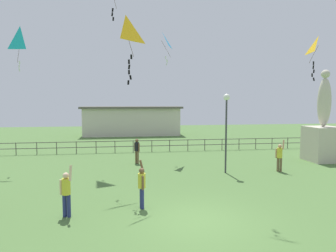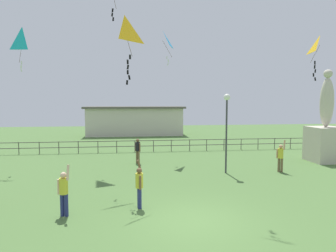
% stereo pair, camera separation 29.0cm
% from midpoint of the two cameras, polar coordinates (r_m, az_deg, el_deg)
% --- Properties ---
extents(ground_plane, '(80.00, 80.00, 0.00)m').
position_cam_midpoint_polar(ground_plane, '(10.43, 4.89, -18.00)').
color(ground_plane, '#4C7038').
extents(statue_monument, '(1.99, 1.99, 6.16)m').
position_cam_midpoint_polar(statue_monument, '(22.40, 27.60, -1.56)').
color(statue_monument, beige).
rests_on(statue_monument, ground_plane).
extents(lamppost, '(0.36, 0.36, 4.47)m').
position_cam_midpoint_polar(lamppost, '(16.69, 10.81, 1.97)').
color(lamppost, '#38383D').
rests_on(lamppost, ground_plane).
extents(person_0, '(0.35, 0.40, 1.62)m').
position_cam_midpoint_polar(person_0, '(19.25, -6.51, -4.54)').
color(person_0, brown).
rests_on(person_0, ground_plane).
extents(person_1, '(0.29, 0.49, 1.82)m').
position_cam_midpoint_polar(person_1, '(11.30, -5.87, -11.28)').
color(person_1, navy).
rests_on(person_1, ground_plane).
extents(person_2, '(0.41, 0.44, 1.86)m').
position_cam_midpoint_polar(person_2, '(18.08, 20.48, -5.41)').
color(person_2, brown).
rests_on(person_2, ground_plane).
extents(person_3, '(0.47, 0.34, 1.86)m').
position_cam_midpoint_polar(person_3, '(11.07, -19.94, -11.79)').
color(person_3, navy).
rests_on(person_3, ground_plane).
extents(kite_0, '(1.10, 1.06, 2.96)m').
position_cam_midpoint_polar(kite_0, '(13.38, -8.83, 17.63)').
color(kite_0, yellow).
extents(kite_4, '(0.85, 0.84, 2.73)m').
position_cam_midpoint_polar(kite_4, '(20.72, -27.17, 14.67)').
color(kite_4, '#19B2B2').
extents(kite_6, '(0.80, 1.08, 2.41)m').
position_cam_midpoint_polar(kite_6, '(18.45, 26.78, 13.56)').
color(kite_6, yellow).
extents(kite_7, '(1.13, 1.25, 2.33)m').
position_cam_midpoint_polar(kite_7, '(21.32, -1.67, 16.20)').
color(kite_7, '#198CD1').
extents(waterfront_railing, '(36.02, 0.06, 0.95)m').
position_cam_midpoint_polar(waterfront_railing, '(23.69, -3.54, -3.53)').
color(waterfront_railing, '#4C4742').
rests_on(waterfront_railing, ground_plane).
extents(pavilion_building, '(11.85, 3.76, 3.46)m').
position_cam_midpoint_polar(pavilion_building, '(35.44, -7.27, 1.03)').
color(pavilion_building, beige).
rests_on(pavilion_building, ground_plane).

